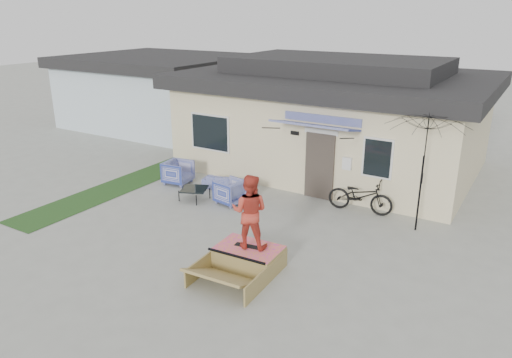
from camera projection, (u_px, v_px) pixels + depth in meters
The scene contains 13 objects.
ground at pixel (209, 245), 12.30m from camera, with size 90.00×90.00×0.00m, color #96978E.
grass_strip at pixel (121, 186), 16.47m from camera, with size 1.40×8.00×0.01m, color #1E4019.
house at pixel (335, 115), 18.11m from camera, with size 10.80×8.49×4.10m.
neighbor_house at pixel (160, 90), 24.94m from camera, with size 8.60×7.60×3.50m.
loveseat at pixel (226, 180), 16.15m from camera, with size 1.55×0.45×0.61m, color navy.
armchair_left at pixel (178, 171), 16.57m from camera, with size 0.85×0.80×0.88m, color navy.
armchair_right at pixel (230, 190), 14.87m from camera, with size 0.80×0.75×0.82m, color navy.
coffee_table at pixel (194, 194), 15.20m from camera, with size 0.77×0.77×0.38m, color black.
bicycle at pixel (361, 192), 14.15m from camera, with size 0.67×1.91×1.22m, color black.
patio_umbrella at pixel (423, 169), 12.58m from camera, with size 2.13×1.96×2.20m.
skate_ramp at pixel (249, 257), 11.19m from camera, with size 1.47×1.96×0.49m, color olive, non-canonical shape.
skateboard at pixel (250, 246), 11.14m from camera, with size 0.72×0.18×0.05m, color black.
skater at pixel (250, 210), 10.85m from camera, with size 0.85×0.65×1.73m, color #CB3E2E.
Camera 1 is at (6.77, -8.83, 5.63)m, focal length 33.99 mm.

